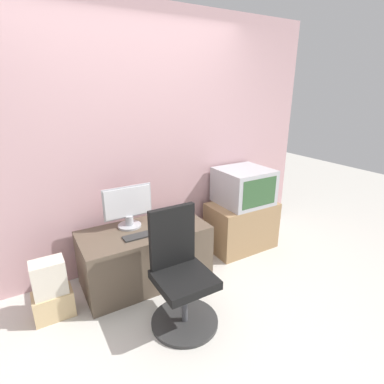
{
  "coord_description": "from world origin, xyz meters",
  "views": [
    {
      "loc": [
        -0.99,
        -1.54,
        1.84
      ],
      "look_at": [
        0.52,
        1.01,
        0.81
      ],
      "focal_mm": 28.0,
      "sensor_mm": 36.0,
      "label": 1
    }
  ],
  "objects_px": {
    "keyboard": "(141,235)",
    "cardboard_box_lower": "(54,304)",
    "main_monitor": "(128,207)",
    "crt_tv": "(244,186)",
    "mouse": "(163,228)",
    "office_chair": "(181,279)"
  },
  "relations": [
    {
      "from": "main_monitor",
      "to": "office_chair",
      "type": "bearing_deg",
      "value": -80.54
    },
    {
      "from": "main_monitor",
      "to": "mouse",
      "type": "height_order",
      "value": "main_monitor"
    },
    {
      "from": "keyboard",
      "to": "main_monitor",
      "type": "bearing_deg",
      "value": 94.97
    },
    {
      "from": "mouse",
      "to": "cardboard_box_lower",
      "type": "height_order",
      "value": "mouse"
    },
    {
      "from": "office_chair",
      "to": "cardboard_box_lower",
      "type": "relative_size",
      "value": 3.08
    },
    {
      "from": "mouse",
      "to": "crt_tv",
      "type": "bearing_deg",
      "value": 8.26
    },
    {
      "from": "cardboard_box_lower",
      "to": "crt_tv",
      "type": "bearing_deg",
      "value": 3.95
    },
    {
      "from": "cardboard_box_lower",
      "to": "main_monitor",
      "type": "bearing_deg",
      "value": 15.82
    },
    {
      "from": "mouse",
      "to": "crt_tv",
      "type": "relative_size",
      "value": 0.12
    },
    {
      "from": "mouse",
      "to": "office_chair",
      "type": "xyz_separation_m",
      "value": [
        -0.12,
        -0.57,
        -0.18
      ]
    },
    {
      "from": "keyboard",
      "to": "cardboard_box_lower",
      "type": "height_order",
      "value": "keyboard"
    },
    {
      "from": "keyboard",
      "to": "mouse",
      "type": "relative_size",
      "value": 4.88
    },
    {
      "from": "main_monitor",
      "to": "office_chair",
      "type": "distance_m",
      "value": 0.89
    },
    {
      "from": "keyboard",
      "to": "office_chair",
      "type": "bearing_deg",
      "value": -78.53
    },
    {
      "from": "mouse",
      "to": "cardboard_box_lower",
      "type": "relative_size",
      "value": 0.21
    },
    {
      "from": "keyboard",
      "to": "cardboard_box_lower",
      "type": "relative_size",
      "value": 1.05
    },
    {
      "from": "main_monitor",
      "to": "crt_tv",
      "type": "xyz_separation_m",
      "value": [
        1.36,
        -0.07,
        0.0
      ]
    },
    {
      "from": "main_monitor",
      "to": "mouse",
      "type": "xyz_separation_m",
      "value": [
        0.25,
        -0.23,
        -0.19
      ]
    },
    {
      "from": "crt_tv",
      "to": "office_chair",
      "type": "bearing_deg",
      "value": -149.42
    },
    {
      "from": "crt_tv",
      "to": "cardboard_box_lower",
      "type": "xyz_separation_m",
      "value": [
        -2.14,
        -0.15,
        -0.65
      ]
    },
    {
      "from": "keyboard",
      "to": "cardboard_box_lower",
      "type": "bearing_deg",
      "value": 177.89
    },
    {
      "from": "main_monitor",
      "to": "mouse",
      "type": "bearing_deg",
      "value": -42.76
    }
  ]
}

